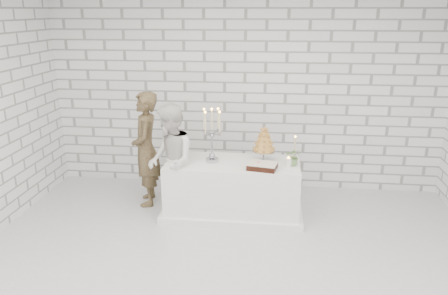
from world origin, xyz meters
The scene contains 11 objects.
ground centered at (0.00, 0.00, 0.00)m, with size 6.00×5.00×0.01m, color silver.
wall_back centered at (0.00, 2.50, 1.50)m, with size 6.00×0.01×3.00m, color white.
cake_table centered at (-0.08, 1.43, 0.38)m, with size 1.80×0.80×0.75m, color white.
groom centered at (-1.34, 1.63, 0.82)m, with size 0.60×0.39×1.65m, color #382B19.
bride centered at (-0.90, 1.29, 0.78)m, with size 0.75×0.59×1.55m, color white.
candelabra centered at (-0.36, 1.42, 1.12)m, with size 0.30×0.30×0.74m, color #9C9BA6, non-canonical shape.
croquembouche centered at (0.33, 1.51, 1.00)m, with size 0.32×0.32×0.50m, color #996526, non-canonical shape.
chocolate_cake centered at (0.33, 1.21, 0.79)m, with size 0.36×0.26×0.08m, color black.
pillar_candle centered at (0.66, 1.33, 0.81)m, with size 0.08×0.08×0.12m, color white.
extra_taper centered at (0.75, 1.63, 0.91)m, with size 0.06×0.06×0.32m, color beige.
flowers centered at (0.73, 1.39, 0.87)m, with size 0.22×0.19×0.24m, color #4E8346.
Camera 1 is at (0.43, -4.07, 2.73)m, focal length 34.79 mm.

